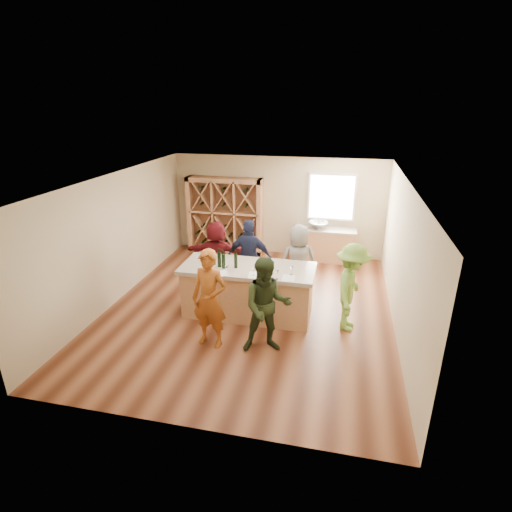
% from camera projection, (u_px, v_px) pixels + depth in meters
% --- Properties ---
extents(floor, '(6.00, 7.00, 0.10)m').
position_uv_depth(floor, '(250.00, 310.00, 8.73)').
color(floor, brown).
rests_on(floor, ground).
extents(ceiling, '(6.00, 7.00, 0.10)m').
position_uv_depth(ceiling, '(249.00, 177.00, 7.67)').
color(ceiling, white).
rests_on(ceiling, ground).
extents(wall_back, '(6.00, 0.10, 2.80)m').
position_uv_depth(wall_back, '(278.00, 206.00, 11.43)').
color(wall_back, '#C5B38F').
rests_on(wall_back, ground).
extents(wall_front, '(6.00, 0.10, 2.80)m').
position_uv_depth(wall_front, '(183.00, 344.00, 4.98)').
color(wall_front, '#C5B38F').
rests_on(wall_front, ground).
extents(wall_left, '(0.10, 7.00, 2.80)m').
position_uv_depth(wall_left, '(115.00, 237.00, 8.81)').
color(wall_left, '#C5B38F').
rests_on(wall_left, ground).
extents(wall_right, '(0.10, 7.00, 2.80)m').
position_uv_depth(wall_right, '(405.00, 260.00, 7.59)').
color(wall_right, '#C5B38F').
rests_on(wall_right, ground).
extents(window_frame, '(1.30, 0.06, 1.30)m').
position_uv_depth(window_frame, '(332.00, 197.00, 10.93)').
color(window_frame, white).
rests_on(window_frame, wall_back).
extents(window_pane, '(1.18, 0.01, 1.18)m').
position_uv_depth(window_pane, '(331.00, 197.00, 10.89)').
color(window_pane, white).
rests_on(window_pane, wall_back).
extents(wine_rack, '(2.20, 0.45, 2.20)m').
position_uv_depth(wine_rack, '(225.00, 216.00, 11.58)').
color(wine_rack, tan).
rests_on(wine_rack, floor).
extents(back_counter_base, '(1.60, 0.58, 0.86)m').
position_uv_depth(back_counter_base, '(324.00, 245.00, 11.18)').
color(back_counter_base, tan).
rests_on(back_counter_base, floor).
extents(back_counter_top, '(1.70, 0.62, 0.06)m').
position_uv_depth(back_counter_top, '(325.00, 230.00, 11.02)').
color(back_counter_top, '#AC9E8E').
rests_on(back_counter_top, back_counter_base).
extents(sink, '(0.54, 0.54, 0.19)m').
position_uv_depth(sink, '(318.00, 225.00, 11.01)').
color(sink, silver).
rests_on(sink, back_counter_top).
extents(faucet, '(0.02, 0.02, 0.30)m').
position_uv_depth(faucet, '(319.00, 221.00, 11.15)').
color(faucet, silver).
rests_on(faucet, back_counter_top).
extents(tasting_counter_base, '(2.60, 1.00, 1.00)m').
position_uv_depth(tasting_counter_base, '(248.00, 292.00, 8.31)').
color(tasting_counter_base, tan).
rests_on(tasting_counter_base, floor).
extents(tasting_counter_top, '(2.72, 1.12, 0.08)m').
position_uv_depth(tasting_counter_top, '(248.00, 268.00, 8.11)').
color(tasting_counter_top, '#AC9E8E').
rests_on(tasting_counter_top, tasting_counter_base).
extents(wine_bottle_b, '(0.07, 0.07, 0.29)m').
position_uv_depth(wine_bottle_b, '(210.00, 261.00, 7.98)').
color(wine_bottle_b, black).
rests_on(wine_bottle_b, tasting_counter_top).
extents(wine_bottle_c, '(0.10, 0.10, 0.31)m').
position_uv_depth(wine_bottle_c, '(219.00, 260.00, 8.04)').
color(wine_bottle_c, black).
rests_on(wine_bottle_c, tasting_counter_top).
extents(wine_bottle_d, '(0.09, 0.09, 0.30)m').
position_uv_depth(wine_bottle_d, '(224.00, 261.00, 7.97)').
color(wine_bottle_d, black).
rests_on(wine_bottle_d, tasting_counter_top).
extents(wine_bottle_e, '(0.08, 0.08, 0.29)m').
position_uv_depth(wine_bottle_e, '(236.00, 261.00, 7.99)').
color(wine_bottle_e, black).
rests_on(wine_bottle_e, tasting_counter_top).
extents(wine_glass_a, '(0.09, 0.09, 0.20)m').
position_uv_depth(wine_glass_a, '(227.00, 270.00, 7.71)').
color(wine_glass_a, white).
rests_on(wine_glass_a, tasting_counter_top).
extents(wine_glass_b, '(0.08, 0.08, 0.18)m').
position_uv_depth(wine_glass_b, '(254.00, 271.00, 7.65)').
color(wine_glass_b, white).
rests_on(wine_glass_b, tasting_counter_top).
extents(wine_glass_c, '(0.08, 0.08, 0.20)m').
position_uv_depth(wine_glass_c, '(277.00, 275.00, 7.49)').
color(wine_glass_c, white).
rests_on(wine_glass_c, tasting_counter_top).
extents(wine_glass_d, '(0.08, 0.08, 0.19)m').
position_uv_depth(wine_glass_d, '(268.00, 267.00, 7.83)').
color(wine_glass_d, white).
rests_on(wine_glass_d, tasting_counter_top).
extents(wine_glass_e, '(0.09, 0.09, 0.19)m').
position_uv_depth(wine_glass_e, '(291.00, 270.00, 7.68)').
color(wine_glass_e, white).
rests_on(wine_glass_e, tasting_counter_top).
extents(tasting_menu_a, '(0.31, 0.35, 0.00)m').
position_uv_depth(tasting_menu_a, '(223.00, 273.00, 7.78)').
color(tasting_menu_a, white).
rests_on(tasting_menu_a, tasting_counter_top).
extents(tasting_menu_b, '(0.28, 0.35, 0.00)m').
position_uv_depth(tasting_menu_b, '(255.00, 275.00, 7.70)').
color(tasting_menu_b, white).
rests_on(tasting_menu_b, tasting_counter_top).
extents(tasting_menu_c, '(0.24, 0.33, 0.00)m').
position_uv_depth(tasting_menu_c, '(288.00, 278.00, 7.57)').
color(tasting_menu_c, white).
rests_on(tasting_menu_c, tasting_counter_top).
extents(person_near_left, '(0.75, 0.60, 1.85)m').
position_uv_depth(person_near_left, '(209.00, 299.00, 7.11)').
color(person_near_left, '#994C19').
rests_on(person_near_left, floor).
extents(person_near_right, '(0.96, 0.68, 1.78)m').
position_uv_depth(person_near_right, '(267.00, 306.00, 6.95)').
color(person_near_right, '#263319').
rests_on(person_near_right, floor).
extents(person_server, '(0.70, 1.20, 1.76)m').
position_uv_depth(person_server, '(351.00, 288.00, 7.65)').
color(person_server, '#8CC64C').
rests_on(person_server, floor).
extents(person_far_mid, '(1.06, 0.57, 1.78)m').
position_uv_depth(person_far_mid, '(250.00, 258.00, 9.05)').
color(person_far_mid, '#191E38').
rests_on(person_far_mid, floor).
extents(person_far_right, '(0.97, 0.79, 1.71)m').
position_uv_depth(person_far_right, '(298.00, 262.00, 8.91)').
color(person_far_right, slate).
rests_on(person_far_right, floor).
extents(person_far_left, '(1.54, 0.61, 1.64)m').
position_uv_depth(person_far_left, '(217.00, 255.00, 9.44)').
color(person_far_left, '#590F14').
rests_on(person_far_left, floor).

